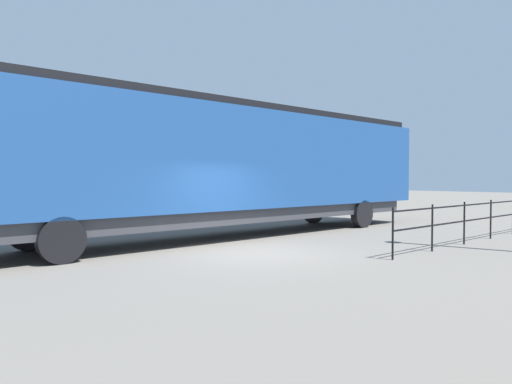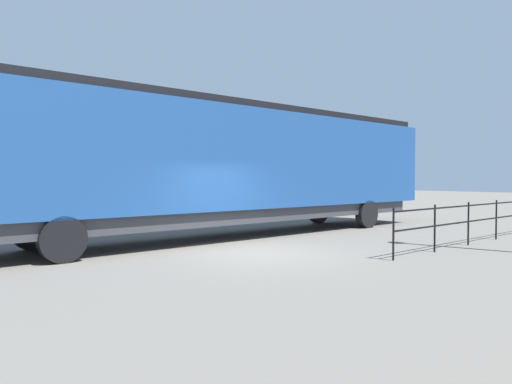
% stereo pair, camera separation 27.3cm
% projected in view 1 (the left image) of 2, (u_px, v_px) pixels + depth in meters
% --- Properties ---
extents(ground_plane, '(120.00, 120.00, 0.00)m').
position_uv_depth(ground_plane, '(257.00, 253.00, 12.16)').
color(ground_plane, '#666059').
extents(locomotive, '(2.87, 18.37, 4.44)m').
position_uv_depth(locomotive, '(240.00, 164.00, 15.88)').
color(locomotive, navy).
rests_on(locomotive, ground_plane).
extents(platform_fence, '(0.05, 9.81, 1.27)m').
position_uv_depth(platform_fence, '(478.00, 215.00, 14.42)').
color(platform_fence, black).
rests_on(platform_fence, ground_plane).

